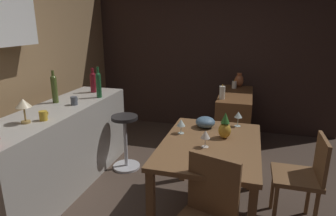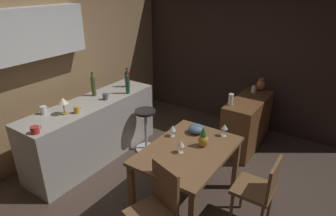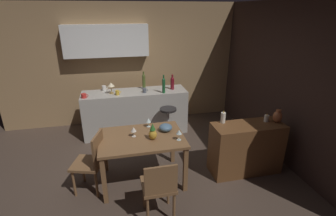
{
  "view_description": "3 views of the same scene",
  "coord_description": "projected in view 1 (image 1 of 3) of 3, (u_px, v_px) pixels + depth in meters",
  "views": [
    {
      "loc": [
        -2.3,
        -0.52,
        1.77
      ],
      "look_at": [
        0.55,
        0.29,
        0.89
      ],
      "focal_mm": 31.15,
      "sensor_mm": 36.0,
      "label": 1
    },
    {
      "loc": [
        -2.3,
        -1.58,
        2.47
      ],
      "look_at": [
        0.55,
        0.34,
        0.94
      ],
      "focal_mm": 30.71,
      "sensor_mm": 36.0,
      "label": 2
    },
    {
      "loc": [
        -0.22,
        -3.4,
        2.45
      ],
      "look_at": [
        0.61,
        0.28,
        0.94
      ],
      "focal_mm": 26.53,
      "sensor_mm": 36.0,
      "label": 3
    }
  ],
  "objects": [
    {
      "name": "wine_bottle_ruby",
      "position": [
        93.0,
        81.0,
        3.71
      ],
      "size": [
        0.08,
        0.08,
        0.31
      ],
      "color": "maroon",
      "rests_on": "kitchen_counter"
    },
    {
      "name": "pillar_candle_tall",
      "position": [
        222.0,
        93.0,
        3.72
      ],
      "size": [
        0.07,
        0.07,
        0.19
      ],
      "color": "white",
      "rests_on": "sideboard_cabinet"
    },
    {
      "name": "fruit_bowl",
      "position": [
        205.0,
        122.0,
        2.95
      ],
      "size": [
        0.2,
        0.2,
        0.11
      ],
      "primitive_type": "ellipsoid",
      "color": "slate",
      "rests_on": "dining_table"
    },
    {
      "name": "bar_stool",
      "position": [
        125.0,
        141.0,
        3.59
      ],
      "size": [
        0.34,
        0.34,
        0.68
      ],
      "color": "#262323",
      "rests_on": "ground_plane"
    },
    {
      "name": "wine_glass_right",
      "position": [
        238.0,
        115.0,
        2.96
      ],
      "size": [
        0.08,
        0.08,
        0.16
      ],
      "color": "silver",
      "rests_on": "dining_table"
    },
    {
      "name": "counter_lamp",
      "position": [
        23.0,
        105.0,
        2.56
      ],
      "size": [
        0.14,
        0.14,
        0.23
      ],
      "color": "#A58447",
      "rests_on": "kitchen_counter"
    },
    {
      "name": "pineapple_centerpiece",
      "position": [
        225.0,
        127.0,
        2.67
      ],
      "size": [
        0.12,
        0.12,
        0.25
      ],
      "color": "gold",
      "rests_on": "dining_table"
    },
    {
      "name": "dining_table",
      "position": [
        210.0,
        152.0,
        2.62
      ],
      "size": [
        1.21,
        0.86,
        0.74
      ],
      "color": "brown",
      "rests_on": "ground_plane"
    },
    {
      "name": "wine_bottle_olive",
      "position": [
        54.0,
        88.0,
        3.22
      ],
      "size": [
        0.06,
        0.06,
        0.36
      ],
      "color": "#475623",
      "rests_on": "kitchen_counter"
    },
    {
      "name": "wine_bottle_green",
      "position": [
        99.0,
        84.0,
        3.45
      ],
      "size": [
        0.06,
        0.06,
        0.37
      ],
      "color": "#1E592D",
      "rests_on": "kitchen_counter"
    },
    {
      "name": "wine_glass_center",
      "position": [
        205.0,
        135.0,
        2.46
      ],
      "size": [
        0.08,
        0.08,
        0.15
      ],
      "color": "silver",
      "rests_on": "dining_table"
    },
    {
      "name": "cup_mustard",
      "position": [
        43.0,
        116.0,
        2.67
      ],
      "size": [
        0.11,
        0.07,
        0.09
      ],
      "color": "gold",
      "rests_on": "kitchen_counter"
    },
    {
      "name": "pillar_candle_short",
      "position": [
        234.0,
        85.0,
        4.32
      ],
      "size": [
        0.07,
        0.07,
        0.13
      ],
      "color": "white",
      "rests_on": "sideboard_cabinet"
    },
    {
      "name": "cup_slate",
      "position": [
        74.0,
        101.0,
        3.17
      ],
      "size": [
        0.11,
        0.07,
        0.09
      ],
      "color": "#515660",
      "rests_on": "kitchen_counter"
    },
    {
      "name": "chair_by_doorway",
      "position": [
        304.0,
        175.0,
        2.54
      ],
      "size": [
        0.4,
        0.4,
        0.85
      ],
      "color": "brown",
      "rests_on": "ground_plane"
    },
    {
      "name": "wall_side_right",
      "position": [
        200.0,
        51.0,
        4.82
      ],
      "size": [
        0.1,
        4.4,
        2.6
      ],
      "primitive_type": "cube",
      "color": "#33231E",
      "rests_on": "ground_plane"
    },
    {
      "name": "ground_plane",
      "position": [
        181.0,
        216.0,
        2.76
      ],
      "size": [
        9.0,
        9.0,
        0.0
      ],
      "primitive_type": "plane",
      "color": "#47382D"
    },
    {
      "name": "vase_copper",
      "position": [
        239.0,
        80.0,
        4.43
      ],
      "size": [
        0.13,
        0.13,
        0.21
      ],
      "color": "#B26038",
      "rests_on": "sideboard_cabinet"
    },
    {
      "name": "kitchen_counter",
      "position": [
        59.0,
        148.0,
        3.16
      ],
      "size": [
        2.1,
        0.6,
        0.9
      ],
      "primitive_type": "cube",
      "color": "#B2ADA3",
      "rests_on": "ground_plane"
    },
    {
      "name": "sideboard_cabinet",
      "position": [
        234.0,
        121.0,
        4.15
      ],
      "size": [
        1.1,
        0.44,
        0.82
      ],
      "primitive_type": "cube",
      "color": "brown",
      "rests_on": "ground_plane"
    },
    {
      "name": "wine_glass_left",
      "position": [
        181.0,
        123.0,
        2.78
      ],
      "size": [
        0.08,
        0.08,
        0.14
      ],
      "color": "silver",
      "rests_on": "dining_table"
    }
  ]
}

